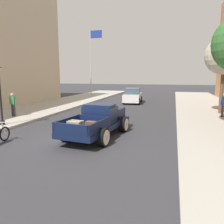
% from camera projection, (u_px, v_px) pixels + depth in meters
% --- Properties ---
extents(ground_plane, '(140.00, 140.00, 0.00)m').
position_uv_depth(ground_plane, '(78.00, 140.00, 10.33)').
color(ground_plane, '#333338').
extents(hotrod_truck_navy, '(2.52, 5.06, 1.58)m').
position_uv_depth(hotrod_truck_navy, '(99.00, 120.00, 11.06)').
color(hotrod_truck_navy, '#0F1938').
rests_on(hotrod_truck_navy, ground).
extents(car_background_white, '(2.11, 4.42, 1.65)m').
position_uv_depth(car_background_white, '(133.00, 96.00, 24.42)').
color(car_background_white, silver).
rests_on(car_background_white, ground).
extents(pedestrian_sidewalk_left, '(0.53, 0.22, 1.65)m').
position_uv_depth(pedestrian_sidewalk_left, '(13.00, 103.00, 15.38)').
color(pedestrian_sidewalk_left, '#333338').
rests_on(pedestrian_sidewalk_left, sidewalk_left).
extents(pedestrian_sidewalk_right, '(0.53, 0.22, 1.65)m').
position_uv_depth(pedestrian_sidewalk_right, '(224.00, 103.00, 15.19)').
color(pedestrian_sidewalk_right, '#333338').
rests_on(pedestrian_sidewalk_right, sidewalk_right).
extents(flagpole, '(1.74, 0.16, 9.16)m').
position_uv_depth(flagpole, '(92.00, 55.00, 30.00)').
color(flagpole, '#B2B2B7').
rests_on(flagpole, sidewalk_left).
extents(street_tree_second, '(2.81, 2.81, 5.71)m').
position_uv_depth(street_tree_second, '(224.00, 56.00, 16.15)').
color(street_tree_second, brown).
rests_on(street_tree_second, sidewalk_right).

